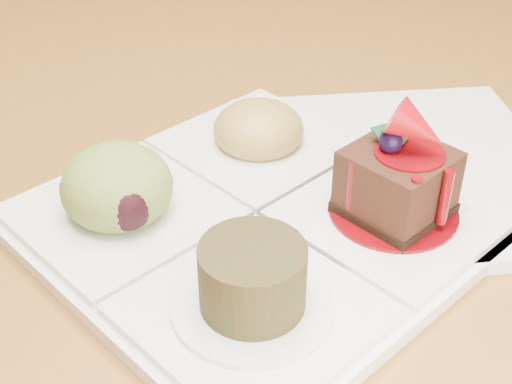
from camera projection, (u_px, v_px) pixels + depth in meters
name	position (u px, v px, depth m)	size (l,w,h in m)	color
dining_table	(154.00, 116.00, 0.81)	(1.00, 1.80, 0.75)	#955B26
sampler_plate	(249.00, 205.00, 0.52)	(0.37, 0.37, 0.11)	white
second_plate	(398.00, 170.00, 0.59)	(0.25, 0.25, 0.01)	white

